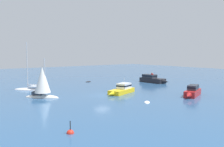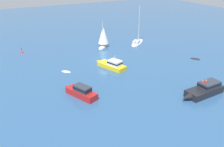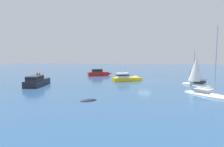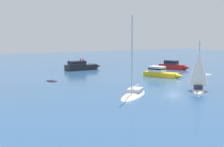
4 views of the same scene
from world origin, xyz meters
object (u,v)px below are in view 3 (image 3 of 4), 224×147
(tender, at_px, (89,101))
(sloop, at_px, (196,73))
(yacht, at_px, (208,95))
(channel_buoy, at_px, (190,75))
(launch, at_px, (99,73))
(motor_cruiser, at_px, (37,81))
(dinghy, at_px, (136,76))
(powerboat, at_px, (126,78))

(tender, bearing_deg, sloop, -173.38)
(yacht, xyz_separation_m, channel_buoy, (-6.24, -27.26, -0.11))
(launch, bearing_deg, motor_cruiser, -138.96)
(dinghy, relative_size, channel_buoy, 1.29)
(dinghy, bearing_deg, yacht, 69.17)
(launch, bearing_deg, tender, -105.42)
(yacht, relative_size, dinghy, 5.04)
(dinghy, distance_m, motor_cruiser, 24.16)
(tender, distance_m, motor_cruiser, 15.60)
(tender, height_order, powerboat, powerboat)
(sloop, distance_m, tender, 21.64)
(dinghy, xyz_separation_m, launch, (9.72, -0.92, 0.75))
(powerboat, xyz_separation_m, yacht, (-11.40, 13.43, -0.55))
(sloop, relative_size, launch, 1.03)
(tender, relative_size, dinghy, 1.19)
(channel_buoy, bearing_deg, yacht, 77.11)
(motor_cruiser, distance_m, channel_buoy, 39.67)
(launch, height_order, channel_buoy, launch)
(tender, xyz_separation_m, motor_cruiser, (11.68, -10.30, 0.80))
(dinghy, distance_m, channel_buoy, 16.20)
(motor_cruiser, relative_size, channel_buoy, 5.32)
(sloop, xyz_separation_m, launch, (20.18, -13.86, -1.48))
(powerboat, bearing_deg, channel_buoy, 18.17)
(tender, distance_m, dinghy, 26.98)
(motor_cruiser, bearing_deg, powerboat, -67.85)
(powerboat, distance_m, motor_cruiser, 17.50)
(launch, xyz_separation_m, channel_buoy, (-25.00, -4.47, -0.74))
(sloop, distance_m, launch, 24.53)
(channel_buoy, bearing_deg, dinghy, 19.41)
(sloop, distance_m, channel_buoy, 19.08)
(launch, bearing_deg, powerboat, -73.96)
(powerboat, distance_m, launch, 11.91)
(powerboat, bearing_deg, sloop, -39.28)
(powerboat, bearing_deg, yacht, -69.60)
(sloop, distance_m, dinghy, 16.79)
(yacht, distance_m, channel_buoy, 27.96)
(launch, bearing_deg, yacht, -72.70)
(dinghy, bearing_deg, launch, -48.66)
(sloop, bearing_deg, motor_cruiser, 51.61)
(powerboat, relative_size, dinghy, 3.78)
(sloop, height_order, launch, sloop)
(tender, height_order, motor_cruiser, motor_cruiser)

